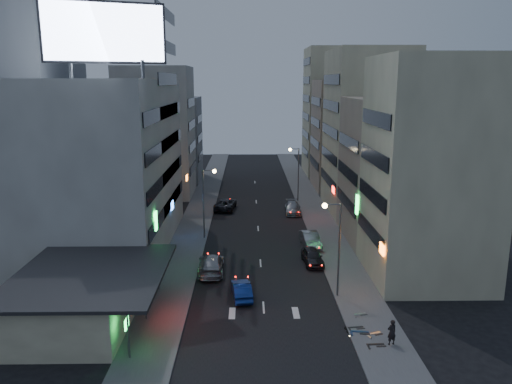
{
  "coord_description": "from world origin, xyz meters",
  "views": [
    {
      "loc": [
        -1.21,
        -33.08,
        17.76
      ],
      "look_at": [
        -0.38,
        18.32,
        6.34
      ],
      "focal_mm": 35.0,
      "sensor_mm": 36.0,
      "label": 1
    }
  ],
  "objects_px": {
    "scooter_blue": "(369,324)",
    "scooter_black_b": "(363,319)",
    "parked_car_right_near": "(312,257)",
    "road_car_silver": "(211,264)",
    "parked_car_left": "(225,204)",
    "person": "(392,332)",
    "road_car_blue": "(241,290)",
    "scooter_black_a": "(384,336)",
    "scooter_silver_b": "(365,307)",
    "parked_car_right_far": "(293,208)",
    "scooter_silver_a": "(380,325)",
    "parked_car_right_mid": "(310,240)"
  },
  "relations": [
    {
      "from": "scooter_blue",
      "to": "parked_car_right_far",
      "type": "bearing_deg",
      "value": 10.64
    },
    {
      "from": "scooter_black_a",
      "to": "scooter_silver_b",
      "type": "xyz_separation_m",
      "value": [
        -0.22,
        4.68,
        -0.07
      ]
    },
    {
      "from": "road_car_blue",
      "to": "scooter_silver_b",
      "type": "xyz_separation_m",
      "value": [
        9.7,
        -3.19,
        -0.09
      ]
    },
    {
      "from": "road_car_silver",
      "to": "parked_car_right_near",
      "type": "bearing_deg",
      "value": -169.11
    },
    {
      "from": "parked_car_right_near",
      "to": "road_car_blue",
      "type": "bearing_deg",
      "value": -135.88
    },
    {
      "from": "road_car_blue",
      "to": "parked_car_right_mid",
      "type": "bearing_deg",
      "value": -126.61
    },
    {
      "from": "parked_car_right_mid",
      "to": "person",
      "type": "xyz_separation_m",
      "value": [
        2.96,
        -21.14,
        0.23
      ]
    },
    {
      "from": "road_car_silver",
      "to": "scooter_silver_b",
      "type": "bearing_deg",
      "value": 143.52
    },
    {
      "from": "person",
      "to": "scooter_silver_b",
      "type": "xyz_separation_m",
      "value": [
        -0.66,
        4.84,
        -0.42
      ]
    },
    {
      "from": "road_car_silver",
      "to": "scooter_blue",
      "type": "height_order",
      "value": "road_car_silver"
    },
    {
      "from": "road_car_blue",
      "to": "scooter_blue",
      "type": "relative_size",
      "value": 2.15
    },
    {
      "from": "parked_car_right_near",
      "to": "parked_car_left",
      "type": "xyz_separation_m",
      "value": [
        -9.59,
        21.73,
        0.04
      ]
    },
    {
      "from": "scooter_black_b",
      "to": "road_car_blue",
      "type": "bearing_deg",
      "value": 51.19
    },
    {
      "from": "road_car_silver",
      "to": "scooter_silver_a",
      "type": "distance_m",
      "value": 17.6
    },
    {
      "from": "road_car_silver",
      "to": "scooter_silver_b",
      "type": "xyz_separation_m",
      "value": [
        12.65,
        -8.85,
        -0.24
      ]
    },
    {
      "from": "scooter_silver_a",
      "to": "scooter_black_b",
      "type": "xyz_separation_m",
      "value": [
        -1.04,
        0.84,
        0.0
      ]
    },
    {
      "from": "parked_car_right_mid",
      "to": "road_car_silver",
      "type": "bearing_deg",
      "value": -149.26
    },
    {
      "from": "scooter_silver_a",
      "to": "parked_car_left",
      "type": "bearing_deg",
      "value": 0.97
    },
    {
      "from": "scooter_black_a",
      "to": "scooter_silver_a",
      "type": "bearing_deg",
      "value": -7.29
    },
    {
      "from": "road_car_silver",
      "to": "parked_car_left",
      "type": "bearing_deg",
      "value": -92.25
    },
    {
      "from": "parked_car_right_mid",
      "to": "scooter_black_b",
      "type": "xyz_separation_m",
      "value": [
        1.62,
        -18.46,
        -0.15
      ]
    },
    {
      "from": "parked_car_right_mid",
      "to": "parked_car_left",
      "type": "relative_size",
      "value": 0.85
    },
    {
      "from": "parked_car_left",
      "to": "scooter_black_b",
      "type": "bearing_deg",
      "value": 114.69
    },
    {
      "from": "road_car_silver",
      "to": "scooter_silver_a",
      "type": "xyz_separation_m",
      "value": [
        13.0,
        -11.86,
        -0.2
      ]
    },
    {
      "from": "road_car_silver",
      "to": "scooter_silver_b",
      "type": "height_order",
      "value": "road_car_silver"
    },
    {
      "from": "parked_car_right_near",
      "to": "scooter_black_b",
      "type": "distance_m",
      "value": 13.35
    },
    {
      "from": "scooter_silver_a",
      "to": "scooter_blue",
      "type": "xyz_separation_m",
      "value": [
        -0.78,
        0.02,
        0.07
      ]
    },
    {
      "from": "road_car_silver",
      "to": "scooter_black_b",
      "type": "bearing_deg",
      "value": 135.87
    },
    {
      "from": "scooter_silver_a",
      "to": "person",
      "type": "bearing_deg",
      "value": 171.0
    },
    {
      "from": "parked_car_right_mid",
      "to": "scooter_black_b",
      "type": "distance_m",
      "value": 18.53
    },
    {
      "from": "person",
      "to": "parked_car_right_near",
      "type": "bearing_deg",
      "value": -95.69
    },
    {
      "from": "parked_car_right_near",
      "to": "scooter_black_a",
      "type": "bearing_deg",
      "value": -83.61
    },
    {
      "from": "scooter_black_a",
      "to": "scooter_black_b",
      "type": "bearing_deg",
      "value": 17.08
    },
    {
      "from": "scooter_blue",
      "to": "scooter_black_b",
      "type": "distance_m",
      "value": 0.87
    },
    {
      "from": "scooter_black_a",
      "to": "scooter_blue",
      "type": "distance_m",
      "value": 1.81
    },
    {
      "from": "parked_car_right_near",
      "to": "scooter_black_b",
      "type": "bearing_deg",
      "value": -85.41
    },
    {
      "from": "parked_car_right_far",
      "to": "scooter_silver_b",
      "type": "relative_size",
      "value": 3.2
    },
    {
      "from": "parked_car_right_mid",
      "to": "scooter_silver_a",
      "type": "height_order",
      "value": "parked_car_right_mid"
    },
    {
      "from": "parked_car_right_near",
      "to": "parked_car_left",
      "type": "height_order",
      "value": "parked_car_left"
    },
    {
      "from": "person",
      "to": "scooter_black_a",
      "type": "height_order",
      "value": "person"
    },
    {
      "from": "parked_car_right_mid",
      "to": "scooter_blue",
      "type": "distance_m",
      "value": 19.38
    },
    {
      "from": "parked_car_left",
      "to": "person",
      "type": "distance_m",
      "value": 39.78
    },
    {
      "from": "scooter_silver_a",
      "to": "scooter_silver_b",
      "type": "height_order",
      "value": "scooter_silver_a"
    },
    {
      "from": "scooter_silver_b",
      "to": "scooter_silver_a",
      "type": "bearing_deg",
      "value": 174.17
    },
    {
      "from": "parked_car_left",
      "to": "scooter_black_b",
      "type": "relative_size",
      "value": 3.29
    },
    {
      "from": "parked_car_right_near",
      "to": "road_car_silver",
      "type": "relative_size",
      "value": 0.76
    },
    {
      "from": "parked_car_left",
      "to": "road_car_blue",
      "type": "xyz_separation_m",
      "value": [
        2.63,
        -29.57,
        -0.1
      ]
    },
    {
      "from": "parked_car_right_mid",
      "to": "person",
      "type": "relative_size",
      "value": 2.68
    },
    {
      "from": "road_car_blue",
      "to": "scooter_silver_a",
      "type": "xyz_separation_m",
      "value": [
        10.06,
        -6.19,
        -0.05
      ]
    },
    {
      "from": "scooter_silver_a",
      "to": "scooter_black_b",
      "type": "distance_m",
      "value": 1.34
    }
  ]
}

